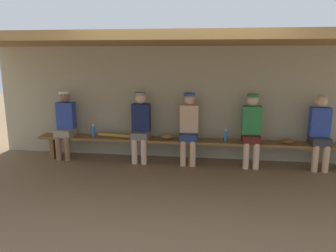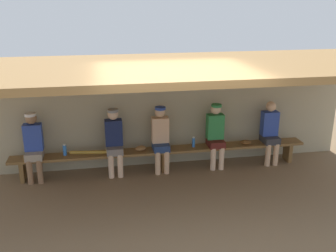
{
  "view_description": "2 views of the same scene",
  "coord_description": "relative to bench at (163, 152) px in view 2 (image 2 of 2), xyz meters",
  "views": [
    {
      "loc": [
        0.38,
        -4.45,
        2.03
      ],
      "look_at": [
        -0.4,
        1.29,
        0.77
      ],
      "focal_mm": 34.98,
      "sensor_mm": 36.0,
      "label": 1
    },
    {
      "loc": [
        -1.2,
        -5.71,
        3.41
      ],
      "look_at": [
        0.07,
        1.37,
        1.01
      ],
      "focal_mm": 41.68,
      "sensor_mm": 36.0,
      "label": 2
    }
  ],
  "objects": [
    {
      "name": "water_bottle_orange",
      "position": [
        0.64,
        0.02,
        0.18
      ],
      "size": [
        0.06,
        0.06,
        0.22
      ],
      "color": "blue",
      "rests_on": "bench"
    },
    {
      "name": "baseball_bat",
      "position": [
        -1.41,
        -0.0,
        0.11
      ],
      "size": [
        0.87,
        0.2,
        0.07
      ],
      "primitive_type": "cylinder",
      "rotation": [
        0.0,
        1.57,
        -0.16
      ],
      "color": "#B28C33",
      "rests_on": "bench"
    },
    {
      "name": "player_leftmost",
      "position": [
        -0.97,
        0.0,
        0.36
      ],
      "size": [
        0.34,
        0.42,
        1.34
      ],
      "color": "slate",
      "rests_on": "ground"
    },
    {
      "name": "back_wall",
      "position": [
        0.0,
        0.45,
        0.71
      ],
      "size": [
        8.0,
        0.2,
        2.2
      ],
      "primitive_type": "cube",
      "color": "tan",
      "rests_on": "ground"
    },
    {
      "name": "water_bottle_green",
      "position": [
        -1.93,
        0.03,
        0.18
      ],
      "size": [
        0.07,
        0.07,
        0.23
      ],
      "color": "blue",
      "rests_on": "bench"
    },
    {
      "name": "player_shirtless_tan",
      "position": [
        2.3,
        0.0,
        0.34
      ],
      "size": [
        0.34,
        0.42,
        1.34
      ],
      "color": "#333338",
      "rests_on": "ground"
    },
    {
      "name": "dugout_roof",
      "position": [
        0.0,
        -0.85,
        1.87
      ],
      "size": [
        8.0,
        2.8,
        0.12
      ],
      "primitive_type": "cube",
      "color": "olive",
      "rests_on": "back_wall"
    },
    {
      "name": "player_middle",
      "position": [
        1.1,
        0.0,
        0.36
      ],
      "size": [
        0.34,
        0.42,
        1.34
      ],
      "color": "#591E19",
      "rests_on": "ground"
    },
    {
      "name": "player_near_post",
      "position": [
        -0.04,
        0.0,
        0.36
      ],
      "size": [
        0.34,
        0.42,
        1.34
      ],
      "color": "navy",
      "rests_on": "ground"
    },
    {
      "name": "player_rightmost",
      "position": [
        -2.49,
        0.0,
        0.36
      ],
      "size": [
        0.34,
        0.42,
        1.34
      ],
      "color": "gray",
      "rests_on": "ground"
    },
    {
      "name": "bench",
      "position": [
        0.0,
        0.0,
        0.0
      ],
      "size": [
        6.0,
        0.36,
        0.46
      ],
      "color": "brown",
      "rests_on": "ground"
    },
    {
      "name": "baseball_glove_worn",
      "position": [
        -0.45,
        0.02,
        0.12
      ],
      "size": [
        0.29,
        0.27,
        0.09
      ],
      "primitive_type": "ellipsoid",
      "rotation": [
        0.0,
        0.0,
        3.65
      ],
      "color": "olive",
      "rests_on": "bench"
    },
    {
      "name": "ground_plane",
      "position": [
        0.0,
        -1.55,
        -0.39
      ],
      "size": [
        24.0,
        24.0,
        0.0
      ],
      "primitive_type": "plane",
      "color": "brown"
    },
    {
      "name": "baseball_glove_dark_brown",
      "position": [
        1.75,
        -0.04,
        0.12
      ],
      "size": [
        0.24,
        0.18,
        0.09
      ],
      "primitive_type": "ellipsoid",
      "rotation": [
        0.0,
        0.0,
        6.26
      ],
      "color": "brown",
      "rests_on": "bench"
    }
  ]
}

